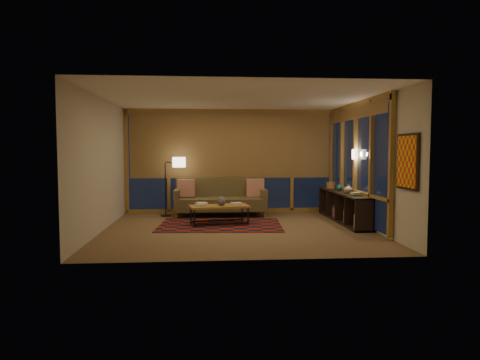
{
  "coord_description": "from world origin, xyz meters",
  "views": [
    {
      "loc": [
        -0.63,
        -8.75,
        1.64
      ],
      "look_at": [
        0.07,
        0.23,
        1.01
      ],
      "focal_mm": 32.0,
      "sensor_mm": 36.0,
      "label": 1
    }
  ],
  "objects": [
    {
      "name": "area_rug",
      "position": [
        -0.34,
        0.52,
        0.01
      ],
      "size": [
        2.76,
        1.95,
        0.01
      ],
      "primitive_type": "cube",
      "rotation": [
        0.0,
        0.0,
        -0.07
      ],
      "color": "maroon",
      "rests_on": "floor"
    },
    {
      "name": "book_stack_b",
      "position": [
        0.02,
        0.68,
        0.45
      ],
      "size": [
        0.25,
        0.22,
        0.04
      ],
      "primitive_type": null,
      "rotation": [
        0.0,
        0.0,
        0.27
      ],
      "color": "white",
      "rests_on": "coffee_table"
    },
    {
      "name": "book_stack_a",
      "position": [
        -0.75,
        0.55,
        0.46
      ],
      "size": [
        0.28,
        0.25,
        0.06
      ],
      "primitive_type": null,
      "rotation": [
        0.0,
        0.0,
        0.46
      ],
      "color": "white",
      "rests_on": "coffee_table"
    },
    {
      "name": "sofa",
      "position": [
        -0.3,
        1.83,
        0.46
      ],
      "size": [
        2.25,
        0.93,
        0.92
      ],
      "primitive_type": null,
      "rotation": [
        0.0,
        0.0,
        -0.01
      ],
      "color": "brown",
      "rests_on": "floor"
    },
    {
      "name": "bookshelf",
      "position": [
        2.49,
        0.79,
        0.34
      ],
      "size": [
        0.4,
        2.74,
        0.69
      ],
      "primitive_type": null,
      "color": "black",
      "rests_on": "floor"
    },
    {
      "name": "shelf_book_stack",
      "position": [
        2.49,
        -0.03,
        0.72
      ],
      "size": [
        0.17,
        0.23,
        0.07
      ],
      "primitive_type": null,
      "rotation": [
        0.0,
        0.0,
        0.04
      ],
      "color": "white",
      "rests_on": "bookshelf"
    },
    {
      "name": "coffee_table",
      "position": [
        -0.37,
        0.58,
        0.21
      ],
      "size": [
        1.37,
        0.81,
        0.43
      ],
      "primitive_type": null,
      "rotation": [
        0.0,
        0.0,
        0.18
      ],
      "color": "#B17C30",
      "rests_on": "floor"
    },
    {
      "name": "walls",
      "position": [
        0.0,
        0.0,
        1.35
      ],
      "size": [
        5.51,
        5.01,
        2.7
      ],
      "color": "beige",
      "rests_on": "floor"
    },
    {
      "name": "floor",
      "position": [
        0.0,
        0.0,
        0.0
      ],
      "size": [
        5.5,
        5.0,
        0.01
      ],
      "primitive_type": "cube",
      "color": "olive",
      "rests_on": "ground"
    },
    {
      "name": "basket",
      "position": [
        2.47,
        1.72,
        0.77
      ],
      "size": [
        0.22,
        0.22,
        0.16
      ],
      "primitive_type": "cylinder",
      "rotation": [
        0.0,
        0.0,
        -0.01
      ],
      "color": "olive",
      "rests_on": "bookshelf"
    },
    {
      "name": "pillow_left",
      "position": [
        -1.15,
        1.97,
        0.67
      ],
      "size": [
        0.44,
        0.19,
        0.43
      ],
      "primitive_type": null,
      "rotation": [
        0.0,
        0.0,
        -0.11
      ],
      "color": "red",
      "rests_on": "sofa"
    },
    {
      "name": "ceramic_pot",
      "position": [
        -0.31,
        0.59,
        0.53
      ],
      "size": [
        0.22,
        0.22,
        0.2
      ],
      "primitive_type": "sphere",
      "rotation": [
        0.0,
        0.0,
        -0.09
      ],
      "color": "black",
      "rests_on": "coffee_table"
    },
    {
      "name": "teal_bowl",
      "position": [
        2.49,
        1.08,
        0.76
      ],
      "size": [
        0.18,
        0.18,
        0.15
      ],
      "primitive_type": "sphere",
      "rotation": [
        0.0,
        0.0,
        0.26
      ],
      "color": "#185F5F",
      "rests_on": "bookshelf"
    },
    {
      "name": "window_wall_right",
      "position": [
        2.68,
        0.6,
        1.35
      ],
      "size": [
        0.16,
        3.7,
        2.6
      ],
      "primitive_type": null,
      "color": "#B17C30",
      "rests_on": "walls"
    },
    {
      "name": "pillow_right",
      "position": [
        0.59,
        1.96,
        0.68
      ],
      "size": [
        0.45,
        0.15,
        0.45
      ],
      "primitive_type": null,
      "rotation": [
        0.0,
        0.0,
        0.0
      ],
      "color": "red",
      "rests_on": "sofa"
    },
    {
      "name": "floor_lamp",
      "position": [
        -1.66,
        1.94,
        0.74
      ],
      "size": [
        0.49,
        0.32,
        1.48
      ],
      "primitive_type": null,
      "rotation": [
        0.0,
        0.0,
        0.01
      ],
      "color": "black",
      "rests_on": "floor"
    },
    {
      "name": "wall_sconce",
      "position": [
        2.62,
        0.45,
        1.55
      ],
      "size": [
        0.12,
        0.18,
        0.22
      ],
      "primitive_type": null,
      "color": "#FFE8B8",
      "rests_on": "walls"
    },
    {
      "name": "ceiling",
      "position": [
        0.0,
        0.0,
        2.7
      ],
      "size": [
        5.5,
        5.0,
        0.01
      ],
      "primitive_type": "cube",
      "color": "white",
      "rests_on": "walls"
    },
    {
      "name": "window_wall_back",
      "position": [
        0.0,
        2.43,
        1.35
      ],
      "size": [
        5.3,
        0.16,
        2.6
      ],
      "primitive_type": null,
      "color": "#B17C30",
      "rests_on": "walls"
    },
    {
      "name": "wall_art",
      "position": [
        2.71,
        -1.85,
        1.45
      ],
      "size": [
        0.06,
        0.74,
        0.94
      ],
      "primitive_type": null,
      "color": "red",
      "rests_on": "walls"
    },
    {
      "name": "vase",
      "position": [
        2.49,
        0.45,
        0.79
      ],
      "size": [
        0.25,
        0.25,
        0.21
      ],
      "primitive_type": "imported",
      "rotation": [
        0.0,
        0.0,
        -0.3
      ],
      "color": "tan",
      "rests_on": "bookshelf"
    }
  ]
}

